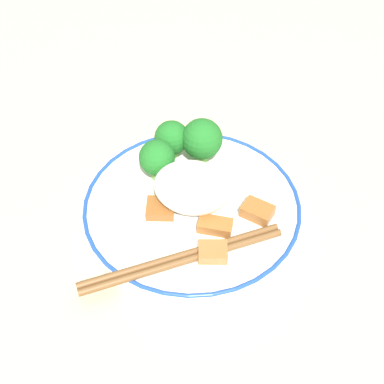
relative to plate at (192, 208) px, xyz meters
name	(u,v)px	position (x,y,z in m)	size (l,w,h in m)	color
ground_plane	(192,213)	(0.00, 0.00, -0.01)	(3.00, 3.00, 0.00)	#C6B28E
plate	(192,208)	(0.00, 0.00, 0.00)	(0.25, 0.25, 0.02)	white
rice_mound	(194,191)	(0.00, 0.00, 0.03)	(0.09, 0.07, 0.05)	white
broccoli_back_left	(202,139)	(-0.01, 0.07, 0.04)	(0.05, 0.05, 0.06)	#72AD4C
broccoli_back_center	(172,138)	(-0.04, 0.07, 0.04)	(0.04, 0.04, 0.05)	#72AD4C
broccoli_back_right	(157,158)	(-0.05, 0.03, 0.04)	(0.04, 0.04, 0.05)	#72AD4C
meat_near_front	(160,208)	(-0.03, -0.02, 0.01)	(0.04, 0.04, 0.01)	brown
meat_near_left	(215,226)	(0.03, -0.03, 0.01)	(0.04, 0.02, 0.01)	#995B28
meat_near_right	(257,213)	(0.07, 0.00, 0.01)	(0.04, 0.03, 0.01)	#995B28
meat_near_back	(213,252)	(0.04, -0.07, 0.01)	(0.03, 0.03, 0.01)	#9E6633
chopsticks	(183,258)	(0.01, -0.08, 0.01)	(0.19, 0.13, 0.01)	brown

